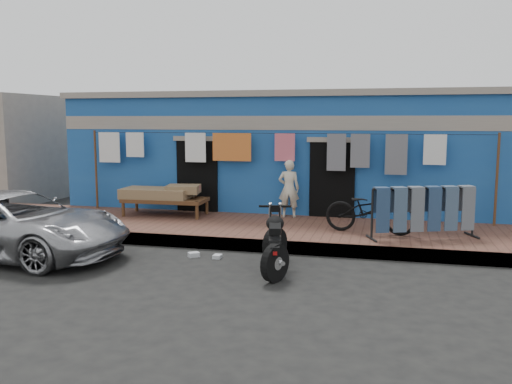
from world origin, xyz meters
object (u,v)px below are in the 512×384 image
car (13,223)px  seated_person (289,189)px  motorcycle (275,240)px  charpoy (165,201)px  bicycle (370,204)px  jeans_rack (423,212)px

car → seated_person: size_ratio=3.27×
motorcycle → charpoy: (-3.54, 3.39, 0.07)m
motorcycle → charpoy: size_ratio=0.80×
seated_person → bicycle: (2.02, -1.44, -0.10)m
charpoy → jeans_rack: 6.24m
seated_person → car: bearing=35.0°
seated_person → charpoy: size_ratio=0.64×
car → jeans_rack: jeans_rack is taller
jeans_rack → seated_person: bearing=151.4°
car → jeans_rack: 8.08m
car → jeans_rack: size_ratio=2.03×
car → bicycle: 7.17m
charpoy → seated_person: bearing=9.3°
jeans_rack → bicycle: bearing=167.3°
charpoy → car: bearing=-113.2°
bicycle → jeans_rack: bearing=-94.0°
car → charpoy: size_ratio=2.10×
seated_person → charpoy: seated_person is taller
bicycle → motorcycle: size_ratio=1.07×
charpoy → bicycle: bearing=-10.5°
car → seated_person: (4.61, 4.15, 0.30)m
car → motorcycle: car is taller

